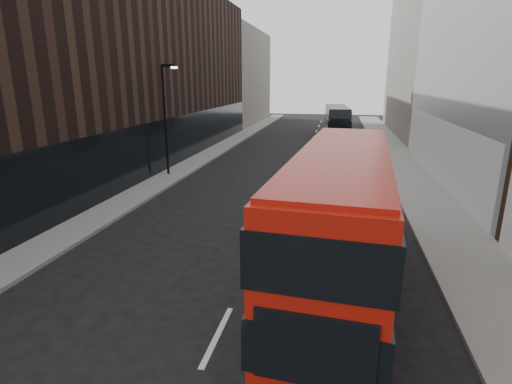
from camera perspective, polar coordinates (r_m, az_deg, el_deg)
The scene contains 12 objects.
sidewalk_right at distance 32.26m, azimuth 20.04°, elevation 3.84°, with size 3.00×80.00×0.15m, color slate.
sidewalk_left at distance 33.65m, azimuth -7.11°, elevation 5.14°, with size 2.00×80.00×0.15m, color slate.
building_modern_block at distance 28.91m, azimuth 31.50°, elevation 20.93°, with size 5.03×22.00×20.00m.
building_victorian at distance 51.16m, azimuth 22.63°, elevation 18.50°, with size 6.50×24.00×21.00m.
building_left_mid at distance 38.99m, azimuth -10.13°, elevation 16.70°, with size 5.00×24.00×14.00m, color black.
building_left_far at distance 60.01m, azimuth -2.10°, elevation 16.04°, with size 5.00×20.00×13.00m, color #635D57.
street_lamp at distance 26.73m, azimuth -12.74°, elevation 11.03°, with size 1.06×0.22×7.00m.
red_bus at distance 11.74m, azimuth 11.91°, elevation -3.48°, with size 3.31×10.92×4.35m.
grey_bus at distance 47.09m, azimuth 11.47°, elevation 10.05°, with size 3.13×10.33×3.30m.
car_a at distance 22.12m, azimuth 10.59°, elevation 1.31°, with size 1.87×4.65×1.59m, color black.
car_b at distance 28.24m, azimuth 14.82°, elevation 4.14°, with size 1.64×4.71×1.55m, color #9C9EA5.
car_c at distance 34.12m, azimuth 12.80°, elevation 6.23°, with size 2.21×5.43×1.58m, color black.
Camera 1 is at (2.71, -6.30, 6.22)m, focal length 28.00 mm.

